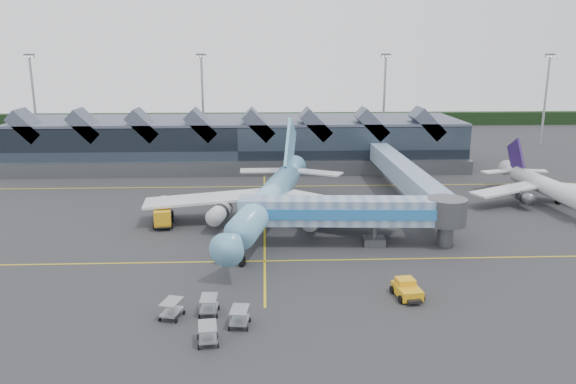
{
  "coord_description": "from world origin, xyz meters",
  "views": [
    {
      "loc": [
        0.13,
        -67.9,
        23.27
      ],
      "look_at": [
        3.16,
        4.12,
        5.0
      ],
      "focal_mm": 35.0,
      "sensor_mm": 36.0,
      "label": 1
    }
  ],
  "objects_px": {
    "jet_bridge": "(365,213)",
    "pushback_tug": "(407,290)",
    "fuel_truck": "(163,211)",
    "regional_jet": "(545,186)",
    "main_airliner": "(271,197)"
  },
  "relations": [
    {
      "from": "jet_bridge",
      "to": "fuel_truck",
      "type": "xyz_separation_m",
      "value": [
        -26.26,
        10.56,
        -2.49
      ]
    },
    {
      "from": "jet_bridge",
      "to": "pushback_tug",
      "type": "distance_m",
      "value": 15.47
    },
    {
      "from": "pushback_tug",
      "to": "main_airliner",
      "type": "bearing_deg",
      "value": 110.87
    },
    {
      "from": "regional_jet",
      "to": "pushback_tug",
      "type": "distance_m",
      "value": 44.12
    },
    {
      "from": "jet_bridge",
      "to": "main_airliner",
      "type": "bearing_deg",
      "value": 145.55
    },
    {
      "from": "main_airliner",
      "to": "regional_jet",
      "type": "relative_size",
      "value": 1.54
    },
    {
      "from": "main_airliner",
      "to": "pushback_tug",
      "type": "bearing_deg",
      "value": -48.81
    },
    {
      "from": "fuel_truck",
      "to": "pushback_tug",
      "type": "distance_m",
      "value": 37.78
    },
    {
      "from": "regional_jet",
      "to": "pushback_tug",
      "type": "relative_size",
      "value": 6.57
    },
    {
      "from": "regional_jet",
      "to": "fuel_truck",
      "type": "height_order",
      "value": "regional_jet"
    },
    {
      "from": "jet_bridge",
      "to": "fuel_truck",
      "type": "distance_m",
      "value": 28.41
    },
    {
      "from": "main_airliner",
      "to": "pushback_tug",
      "type": "xyz_separation_m",
      "value": [
        12.9,
        -23.76,
        -3.15
      ]
    },
    {
      "from": "main_airliner",
      "to": "fuel_truck",
      "type": "relative_size",
      "value": 4.59
    },
    {
      "from": "main_airliner",
      "to": "jet_bridge",
      "type": "relative_size",
      "value": 1.49
    },
    {
      "from": "fuel_truck",
      "to": "regional_jet",
      "type": "bearing_deg",
      "value": -1.15
    }
  ]
}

